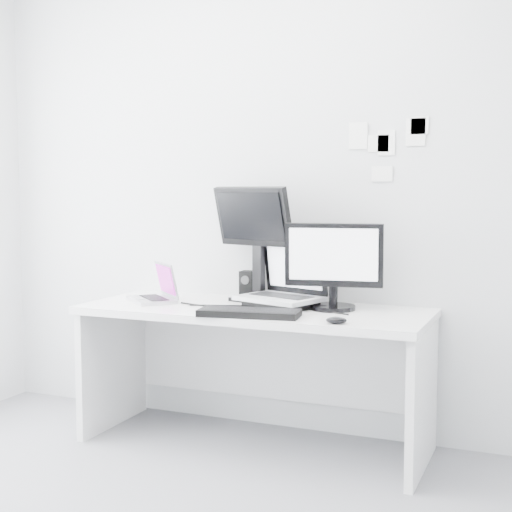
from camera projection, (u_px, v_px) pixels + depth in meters
name	position (u px, v px, depth m)	size (l,w,h in m)	color
back_wall	(278.00, 187.00, 4.02)	(3.60, 3.60, 0.00)	silver
desk	(254.00, 377.00, 3.79)	(1.80, 0.70, 0.73)	white
macbook	(152.00, 281.00, 3.96)	(0.30, 0.22, 0.22)	#B9B9BE
speaker	(248.00, 285.00, 4.06)	(0.08, 0.08, 0.16)	black
dell_laptop	(279.00, 275.00, 3.76)	(0.40, 0.31, 0.34)	#B5B7BC
rear_monitor	(255.00, 243.00, 3.94)	(0.47, 0.17, 0.64)	black
samsung_monitor	(333.00, 265.00, 3.67)	(0.50, 0.23, 0.46)	black
keyboard	(249.00, 313.00, 3.49)	(0.49, 0.17, 0.03)	black
mouse	(336.00, 320.00, 3.30)	(0.10, 0.06, 0.03)	black
wall_note_0	(358.00, 136.00, 3.82)	(0.10, 0.00, 0.14)	white
wall_note_1	(386.00, 143.00, 3.77)	(0.09, 0.00, 0.13)	white
wall_note_2	(416.00, 132.00, 3.70)	(0.10, 0.00, 0.14)	white
wall_note_3	(382.00, 174.00, 3.79)	(0.11, 0.00, 0.08)	white
wall_note_4	(420.00, 125.00, 3.69)	(0.09, 0.00, 0.09)	white
wall_note_5	(378.00, 144.00, 3.78)	(0.11, 0.00, 0.09)	white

